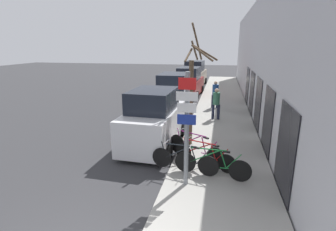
{
  "coord_description": "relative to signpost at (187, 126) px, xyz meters",
  "views": [
    {
      "loc": [
        2.5,
        -3.28,
        4.02
      ],
      "look_at": [
        0.66,
        5.67,
        1.53
      ],
      "focal_mm": 28.0,
      "sensor_mm": 36.0,
      "label": 1
    }
  ],
  "objects": [
    {
      "name": "bicycle_3",
      "position": [
        0.1,
        1.65,
        -1.33
      ],
      "size": [
        2.02,
        1.39,
        0.98
      ],
      "rotation": [
        0.0,
        0.0,
        0.97
      ],
      "color": "black",
      "rests_on": "sidewalk_curb"
    },
    {
      "name": "parked_car_2",
      "position": [
        -1.7,
        14.18,
        -0.87
      ],
      "size": [
        2.16,
        4.76,
        2.29
      ],
      "rotation": [
        0.0,
        0.0,
        -0.06
      ],
      "color": "maroon",
      "rests_on": "ground"
    },
    {
      "name": "ground_plane",
      "position": [
        -1.64,
        7.79,
        -1.89
      ],
      "size": [
        80.0,
        80.0,
        0.0
      ],
      "primitive_type": "plane",
      "color": "#333335"
    },
    {
      "name": "parked_car_0",
      "position": [
        -1.73,
        3.12,
        -0.83
      ],
      "size": [
        2.16,
        4.29,
        2.33
      ],
      "rotation": [
        0.0,
        0.0,
        -0.04
      ],
      "color": "silver",
      "rests_on": "ground"
    },
    {
      "name": "sidewalk_curb",
      "position": [
        0.96,
        10.59,
        -1.82
      ],
      "size": [
        3.2,
        32.0,
        0.15
      ],
      "color": "#9E9B93",
      "rests_on": "ground"
    },
    {
      "name": "building_facade",
      "position": [
        2.71,
        10.51,
        1.33
      ],
      "size": [
        0.23,
        32.0,
        6.5
      ],
      "color": "#BCBCC1",
      "rests_on": "ground"
    },
    {
      "name": "pedestrian_near",
      "position": [
        0.51,
        9.66,
        -0.77
      ],
      "size": [
        0.44,
        0.38,
        1.69
      ],
      "rotation": [
        0.0,
        0.0,
        -0.1
      ],
      "color": "#1E2338",
      "rests_on": "sidewalk_curb"
    },
    {
      "name": "bicycle_0",
      "position": [
        0.7,
        0.6,
        -1.35
      ],
      "size": [
        2.3,
        0.54,
        0.91
      ],
      "rotation": [
        0.0,
        0.0,
        1.41
      ],
      "color": "black",
      "rests_on": "sidewalk_curb"
    },
    {
      "name": "parked_car_1",
      "position": [
        -1.87,
        8.26,
        -0.8
      ],
      "size": [
        1.98,
        4.44,
        2.42
      ],
      "rotation": [
        0.0,
        0.0,
        0.02
      ],
      "color": "#B2B7BC",
      "rests_on": "ground"
    },
    {
      "name": "pedestrian_far",
      "position": [
        0.63,
        7.05,
        -0.79
      ],
      "size": [
        0.43,
        0.37,
        1.66
      ],
      "rotation": [
        0.0,
        0.0,
        3.14
      ],
      "color": "#1E2338",
      "rests_on": "sidewalk_curb"
    },
    {
      "name": "signpost",
      "position": [
        0.0,
        0.0,
        0.0
      ],
      "size": [
        0.57,
        0.15,
        3.2
      ],
      "color": "gray",
      "rests_on": "sidewalk_curb"
    },
    {
      "name": "street_tree",
      "position": [
        -0.23,
        3.19,
        0.34
      ],
      "size": [
        1.15,
        1.54,
        4.63
      ],
      "color": "brown",
      "rests_on": "sidewalk_curb"
    },
    {
      "name": "bicycle_1",
      "position": [
        -0.16,
        0.77,
        -1.36
      ],
      "size": [
        2.16,
        0.59,
        0.9
      ],
      "rotation": [
        0.0,
        0.0,
        1.36
      ],
      "color": "black",
      "rests_on": "sidewalk_curb"
    },
    {
      "name": "parked_car_3",
      "position": [
        -1.83,
        19.74,
        -0.79
      ],
      "size": [
        2.26,
        4.73,
        2.46
      ],
      "rotation": [
        0.0,
        0.0,
        -0.06
      ],
      "color": "gray",
      "rests_on": "ground"
    },
    {
      "name": "bicycle_2",
      "position": [
        0.43,
        1.27,
        -1.38
      ],
      "size": [
        2.03,
        0.98,
        0.85
      ],
      "rotation": [
        0.0,
        0.0,
        1.13
      ],
      "color": "black",
      "rests_on": "sidewalk_curb"
    }
  ]
}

